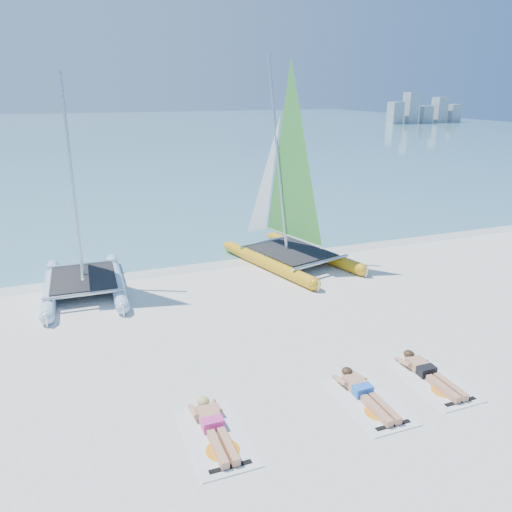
{
  "coord_description": "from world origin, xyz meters",
  "views": [
    {
      "loc": [
        -4.42,
        -9.96,
        5.6
      ],
      "look_at": [
        -0.14,
        1.2,
        1.57
      ],
      "focal_mm": 35.0,
      "sensor_mm": 36.0,
      "label": 1
    }
  ],
  "objects_px": {
    "catamaran_yellow": "(283,197)",
    "sunbather_b": "(364,391)",
    "catamaran_blue": "(77,228)",
    "towel_b": "(369,402)",
    "towel_c": "(433,381)",
    "sunbather_a": "(213,425)",
    "towel_a": "(217,437)",
    "sunbather_c": "(428,372)"
  },
  "relations": [
    {
      "from": "catamaran_yellow",
      "to": "sunbather_b",
      "type": "height_order",
      "value": "catamaran_yellow"
    },
    {
      "from": "sunbather_b",
      "to": "sunbather_c",
      "type": "relative_size",
      "value": 1.0
    },
    {
      "from": "catamaran_blue",
      "to": "sunbather_b",
      "type": "relative_size",
      "value": 3.63
    },
    {
      "from": "towel_a",
      "to": "catamaran_blue",
      "type": "bearing_deg",
      "value": 102.62
    },
    {
      "from": "catamaran_blue",
      "to": "towel_a",
      "type": "xyz_separation_m",
      "value": [
        1.73,
        -7.72,
        -1.86
      ]
    },
    {
      "from": "sunbather_b",
      "to": "towel_b",
      "type": "bearing_deg",
      "value": -90.0
    },
    {
      "from": "catamaran_yellow",
      "to": "sunbather_c",
      "type": "xyz_separation_m",
      "value": [
        -0.22,
        -7.88,
        -2.05
      ]
    },
    {
      "from": "sunbather_a",
      "to": "sunbather_b",
      "type": "distance_m",
      "value": 2.97
    },
    {
      "from": "catamaran_yellow",
      "to": "towel_c",
      "type": "xyz_separation_m",
      "value": [
        -0.22,
        -8.07,
        -2.16
      ]
    },
    {
      "from": "sunbather_a",
      "to": "sunbather_b",
      "type": "relative_size",
      "value": 1.0
    },
    {
      "from": "catamaran_yellow",
      "to": "towel_a",
      "type": "distance_m",
      "value": 9.69
    },
    {
      "from": "sunbather_a",
      "to": "towel_c",
      "type": "relative_size",
      "value": 0.93
    },
    {
      "from": "catamaran_blue",
      "to": "sunbather_c",
      "type": "bearing_deg",
      "value": -48.08
    },
    {
      "from": "sunbather_a",
      "to": "sunbather_c",
      "type": "xyz_separation_m",
      "value": [
        4.57,
        0.07,
        0.0
      ]
    },
    {
      "from": "catamaran_yellow",
      "to": "sunbather_b",
      "type": "relative_size",
      "value": 3.99
    },
    {
      "from": "sunbather_a",
      "to": "catamaran_blue",
      "type": "bearing_deg",
      "value": 102.93
    },
    {
      "from": "towel_a",
      "to": "towel_b",
      "type": "height_order",
      "value": "same"
    },
    {
      "from": "catamaran_blue",
      "to": "sunbather_c",
      "type": "distance_m",
      "value": 9.92
    },
    {
      "from": "towel_c",
      "to": "sunbather_c",
      "type": "relative_size",
      "value": 1.07
    },
    {
      "from": "catamaran_blue",
      "to": "catamaran_yellow",
      "type": "relative_size",
      "value": 0.91
    },
    {
      "from": "sunbather_a",
      "to": "sunbather_c",
      "type": "height_order",
      "value": "same"
    },
    {
      "from": "sunbather_b",
      "to": "towel_c",
      "type": "bearing_deg",
      "value": -2.3
    },
    {
      "from": "towel_a",
      "to": "sunbather_b",
      "type": "bearing_deg",
      "value": 2.59
    },
    {
      "from": "catamaran_blue",
      "to": "sunbather_a",
      "type": "relative_size",
      "value": 3.63
    },
    {
      "from": "towel_a",
      "to": "sunbather_b",
      "type": "relative_size",
      "value": 1.07
    },
    {
      "from": "towel_a",
      "to": "towel_c",
      "type": "bearing_deg",
      "value": 0.88
    },
    {
      "from": "towel_b",
      "to": "sunbather_c",
      "type": "bearing_deg",
      "value": 11.31
    },
    {
      "from": "towel_a",
      "to": "sunbather_b",
      "type": "xyz_separation_m",
      "value": [
        2.97,
        0.13,
        0.11
      ]
    },
    {
      "from": "catamaran_yellow",
      "to": "sunbather_c",
      "type": "distance_m",
      "value": 8.15
    },
    {
      "from": "towel_c",
      "to": "sunbather_c",
      "type": "xyz_separation_m",
      "value": [
        0.0,
        0.19,
        0.11
      ]
    },
    {
      "from": "catamaran_yellow",
      "to": "towel_c",
      "type": "bearing_deg",
      "value": -106.63
    },
    {
      "from": "catamaran_blue",
      "to": "towel_b",
      "type": "distance_m",
      "value": 9.28
    },
    {
      "from": "towel_c",
      "to": "sunbather_c",
      "type": "height_order",
      "value": "sunbather_c"
    },
    {
      "from": "catamaran_yellow",
      "to": "towel_a",
      "type": "relative_size",
      "value": 3.72
    },
    {
      "from": "towel_b",
      "to": "catamaran_yellow",
      "type": "bearing_deg",
      "value": 77.47
    },
    {
      "from": "towel_b",
      "to": "catamaran_blue",
      "type": "bearing_deg",
      "value": 121.11
    },
    {
      "from": "catamaran_blue",
      "to": "sunbather_a",
      "type": "distance_m",
      "value": 7.92
    },
    {
      "from": "catamaran_blue",
      "to": "towel_c",
      "type": "xyz_separation_m",
      "value": [
        6.29,
        -7.65,
        -1.86
      ]
    },
    {
      "from": "towel_c",
      "to": "sunbather_c",
      "type": "distance_m",
      "value": 0.22
    },
    {
      "from": "towel_b",
      "to": "towel_c",
      "type": "relative_size",
      "value": 1.0
    },
    {
      "from": "sunbather_b",
      "to": "sunbather_c",
      "type": "distance_m",
      "value": 1.6
    },
    {
      "from": "sunbather_c",
      "to": "towel_b",
      "type": "bearing_deg",
      "value": -168.69
    }
  ]
}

